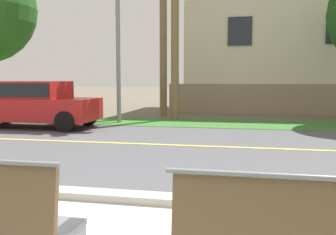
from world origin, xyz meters
TOP-DOWN VIEW (x-y plane):
  - ground_plane at (0.00, 8.00)m, footprint 140.00×140.00m
  - curb_edge at (0.00, 2.35)m, footprint 44.00×0.30m
  - street_asphalt at (0.00, 6.50)m, footprint 52.00×8.00m
  - road_centre_line at (0.00, 6.50)m, footprint 48.00×0.14m
  - far_verge_grass at (0.00, 11.23)m, footprint 48.00×2.80m
  - car_red_near at (-5.99, 8.90)m, footprint 4.30×1.86m
  - streetlamp at (-3.63, 11.03)m, footprint 0.24×2.10m
  - garden_wall at (3.91, 15.35)m, footprint 13.00×0.36m
  - house_across_street at (2.83, 18.55)m, footprint 10.25×6.91m

SIDE VIEW (x-z plane):
  - ground_plane at x=0.00m, z-range 0.00..0.00m
  - street_asphalt at x=0.00m, z-range 0.00..0.01m
  - far_verge_grass at x=0.00m, z-range 0.00..0.02m
  - road_centre_line at x=0.00m, z-range 0.01..0.01m
  - curb_edge at x=0.00m, z-range 0.00..0.11m
  - garden_wall at x=3.91m, z-range 0.00..1.40m
  - car_red_near at x=-5.99m, z-range 0.08..1.62m
  - house_across_street at x=2.83m, z-range 0.05..7.59m
  - streetlamp at x=-3.63m, z-range 0.51..7.54m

